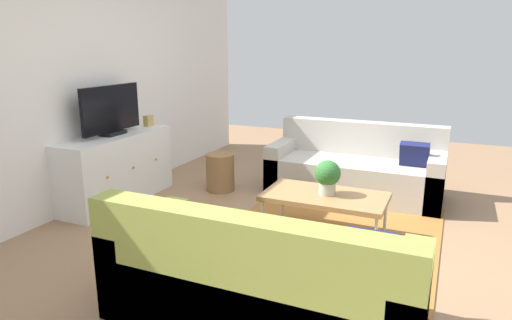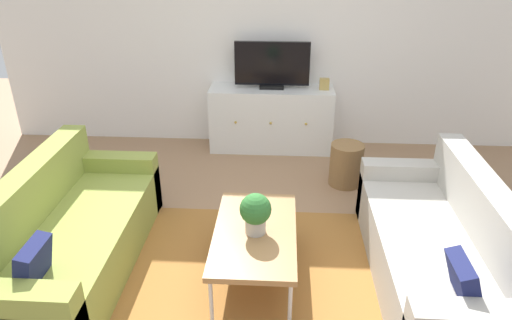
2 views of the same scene
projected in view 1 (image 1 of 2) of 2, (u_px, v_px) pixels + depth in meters
The scene contains 11 objects.
ground_plane at pixel (311, 237), 4.14m from camera, with size 10.00×10.00×0.00m, color #997251.
wall_back at pixel (84, 80), 4.80m from camera, with size 6.40×0.12×2.70m, color white.
area_rug at pixel (327, 239), 4.08m from camera, with size 2.50×1.90×0.01m, color #9E662D.
couch_left_side at pixel (258, 287), 2.76m from camera, with size 0.84×1.94×0.82m.
couch_right_side at pixel (356, 170), 5.30m from camera, with size 0.84×1.94×0.82m.
coffee_table at pixel (325, 197), 4.03m from camera, with size 0.60×1.08×0.42m.
potted_plant at pixel (328, 176), 3.97m from camera, with size 0.23×0.23×0.31m.
tv_console at pixel (117, 168), 5.01m from camera, with size 1.45×0.47×0.76m.
flat_screen_tv at pixel (111, 111), 4.85m from camera, with size 0.86×0.16×0.54m.
mantel_clock at pixel (148, 121), 5.43m from camera, with size 0.11×0.07×0.13m, color tan.
wicker_basket at pixel (220, 172), 5.42m from camera, with size 0.34×0.34×0.45m, color olive.
Camera 1 is at (-3.70, -1.10, 1.72)m, focal length 31.70 mm.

